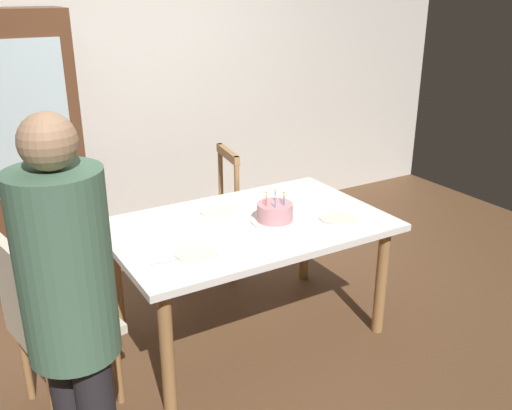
{
  "coord_description": "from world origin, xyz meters",
  "views": [
    {
      "loc": [
        -1.5,
        -2.62,
        2.03
      ],
      "look_at": [
        0.05,
        0.0,
        0.84
      ],
      "focal_mm": 39.48,
      "sensor_mm": 36.0,
      "label": 1
    }
  ],
  "objects_px": {
    "dining_table": "(249,236)",
    "plate_near_guest": "(338,218)",
    "birthday_cake": "(275,213)",
    "person_celebrant": "(72,316)",
    "plate_near_celebrant": "(197,253)",
    "chair_spindle_back": "(207,217)",
    "chair_upholstered": "(46,319)",
    "plate_far_side": "(219,212)"
  },
  "relations": [
    {
      "from": "dining_table",
      "to": "chair_upholstered",
      "type": "bearing_deg",
      "value": -175.19
    },
    {
      "from": "birthday_cake",
      "to": "plate_near_guest",
      "type": "bearing_deg",
      "value": -25.17
    },
    {
      "from": "chair_upholstered",
      "to": "person_celebrant",
      "type": "relative_size",
      "value": 0.57
    },
    {
      "from": "chair_spindle_back",
      "to": "chair_upholstered",
      "type": "bearing_deg",
      "value": -144.87
    },
    {
      "from": "dining_table",
      "to": "person_celebrant",
      "type": "relative_size",
      "value": 0.95
    },
    {
      "from": "dining_table",
      "to": "plate_near_guest",
      "type": "xyz_separation_m",
      "value": [
        0.48,
        -0.23,
        0.09
      ]
    },
    {
      "from": "dining_table",
      "to": "person_celebrant",
      "type": "height_order",
      "value": "person_celebrant"
    },
    {
      "from": "person_celebrant",
      "to": "dining_table",
      "type": "bearing_deg",
      "value": 35.16
    },
    {
      "from": "dining_table",
      "to": "birthday_cake",
      "type": "xyz_separation_m",
      "value": [
        0.14,
        -0.07,
        0.14
      ]
    },
    {
      "from": "birthday_cake",
      "to": "plate_far_side",
      "type": "bearing_deg",
      "value": 126.57
    },
    {
      "from": "plate_far_side",
      "to": "chair_spindle_back",
      "type": "bearing_deg",
      "value": 71.37
    },
    {
      "from": "chair_spindle_back",
      "to": "chair_upholstered",
      "type": "distance_m",
      "value": 1.6
    },
    {
      "from": "plate_near_guest",
      "to": "birthday_cake",
      "type": "bearing_deg",
      "value": 154.83
    },
    {
      "from": "plate_near_guest",
      "to": "chair_spindle_back",
      "type": "height_order",
      "value": "chair_spindle_back"
    },
    {
      "from": "birthday_cake",
      "to": "plate_far_side",
      "type": "distance_m",
      "value": 0.37
    },
    {
      "from": "plate_far_side",
      "to": "chair_upholstered",
      "type": "xyz_separation_m",
      "value": [
        -1.11,
        -0.33,
        -0.22
      ]
    },
    {
      "from": "plate_near_guest",
      "to": "dining_table",
      "type": "bearing_deg",
      "value": 154.66
    },
    {
      "from": "plate_near_celebrant",
      "to": "birthday_cake",
      "type": "bearing_deg",
      "value": 15.53
    },
    {
      "from": "plate_far_side",
      "to": "plate_near_guest",
      "type": "distance_m",
      "value": 0.72
    },
    {
      "from": "plate_near_celebrant",
      "to": "chair_spindle_back",
      "type": "height_order",
      "value": "chair_spindle_back"
    },
    {
      "from": "dining_table",
      "to": "plate_near_guest",
      "type": "distance_m",
      "value": 0.54
    },
    {
      "from": "birthday_cake",
      "to": "chair_spindle_back",
      "type": "relative_size",
      "value": 0.29
    },
    {
      "from": "plate_far_side",
      "to": "person_celebrant",
      "type": "bearing_deg",
      "value": -136.23
    },
    {
      "from": "plate_near_celebrant",
      "to": "chair_upholstered",
      "type": "xyz_separation_m",
      "value": [
        -0.75,
        0.13,
        -0.22
      ]
    },
    {
      "from": "plate_near_guest",
      "to": "person_celebrant",
      "type": "relative_size",
      "value": 0.13
    },
    {
      "from": "plate_near_guest",
      "to": "chair_spindle_back",
      "type": "xyz_separation_m",
      "value": [
        -0.36,
        1.05,
        -0.29
      ]
    },
    {
      "from": "birthday_cake",
      "to": "chair_spindle_back",
      "type": "xyz_separation_m",
      "value": [
        -0.02,
        0.89,
        -0.34
      ]
    },
    {
      "from": "dining_table",
      "to": "plate_near_guest",
      "type": "height_order",
      "value": "plate_near_guest"
    },
    {
      "from": "plate_far_side",
      "to": "chair_spindle_back",
      "type": "distance_m",
      "value": 0.69
    },
    {
      "from": "birthday_cake",
      "to": "plate_near_guest",
      "type": "xyz_separation_m",
      "value": [
        0.34,
        -0.16,
        -0.05
      ]
    },
    {
      "from": "plate_far_side",
      "to": "chair_spindle_back",
      "type": "xyz_separation_m",
      "value": [
        0.2,
        0.59,
        -0.29
      ]
    },
    {
      "from": "dining_table",
      "to": "chair_spindle_back",
      "type": "bearing_deg",
      "value": 81.68
    },
    {
      "from": "plate_near_celebrant",
      "to": "plate_near_guest",
      "type": "xyz_separation_m",
      "value": [
        0.92,
        0.0,
        0.0
      ]
    },
    {
      "from": "chair_spindle_back",
      "to": "person_celebrant",
      "type": "distance_m",
      "value": 2.18
    },
    {
      "from": "plate_near_guest",
      "to": "chair_upholstered",
      "type": "xyz_separation_m",
      "value": [
        -1.67,
        0.13,
        -0.22
      ]
    },
    {
      "from": "plate_near_celebrant",
      "to": "plate_near_guest",
      "type": "relative_size",
      "value": 1.0
    },
    {
      "from": "chair_upholstered",
      "to": "chair_spindle_back",
      "type": "bearing_deg",
      "value": 35.13
    },
    {
      "from": "chair_upholstered",
      "to": "person_celebrant",
      "type": "xyz_separation_m",
      "value": [
        -0.01,
        -0.74,
        0.42
      ]
    },
    {
      "from": "chair_spindle_back",
      "to": "chair_upholstered",
      "type": "height_order",
      "value": "same"
    },
    {
      "from": "birthday_cake",
      "to": "plate_far_side",
      "type": "relative_size",
      "value": 1.27
    },
    {
      "from": "plate_near_celebrant",
      "to": "dining_table",
      "type": "bearing_deg",
      "value": 27.32
    },
    {
      "from": "birthday_cake",
      "to": "person_celebrant",
      "type": "distance_m",
      "value": 1.55
    }
  ]
}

